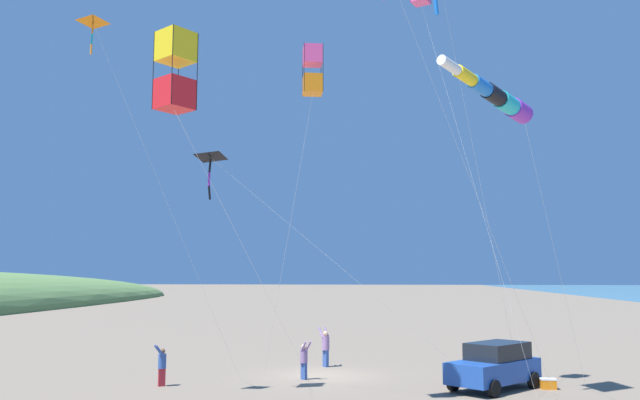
{
  "coord_description": "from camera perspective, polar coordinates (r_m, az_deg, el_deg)",
  "views": [
    {
      "loc": [
        3.56,
        -29.62,
        4.56
      ],
      "look_at": [
        0.9,
        -7.85,
        7.2
      ],
      "focal_mm": 35.5,
      "sensor_mm": 36.0,
      "label": 1
    }
  ],
  "objects": [
    {
      "name": "person_child_green_jacket",
      "position": [
        28.93,
        -1.45,
        -14.07
      ],
      "size": [
        0.61,
        0.59,
        1.7
      ],
      "color": "#335199",
      "rests_on": "ground_plane"
    },
    {
      "name": "kite_windsock_white_trailing",
      "position": [
        20.46,
        15.74,
        8.89
      ],
      "size": [
        6.47,
        11.09,
        10.46
      ],
      "color": "purple",
      "rests_on": "ground_plane"
    },
    {
      "name": "person_adult_flyer",
      "position": [
        32.81,
        0.5,
        -12.97
      ],
      "size": [
        0.68,
        0.7,
        1.95
      ],
      "color": "#335199",
      "rests_on": "ground_plane"
    },
    {
      "name": "cooler_box",
      "position": [
        28.27,
        19.87,
        -15.31
      ],
      "size": [
        0.62,
        0.42,
        0.42
      ],
      "color": "orange",
      "rests_on": "ground_plane"
    },
    {
      "name": "kite_delta_rainbow_low_near",
      "position": [
        26.03,
        -9.78,
        3.75
      ],
      "size": [
        11.59,
        3.75,
        9.6
      ],
      "color": "black",
      "rests_on": "ground_plane"
    },
    {
      "name": "kite_box_magenta_far_left",
      "position": [
        17.61,
        -12.9,
        11.25
      ],
      "size": [
        2.1,
        14.92,
        11.05
      ],
      "color": "yellow",
      "rests_on": "ground_plane"
    },
    {
      "name": "person_child_grey_jacket",
      "position": [
        28.03,
        -14.07,
        -14.11
      ],
      "size": [
        0.61,
        0.57,
        1.7
      ],
      "color": "#B72833",
      "rests_on": "ground_plane"
    },
    {
      "name": "kite_delta_striped_overhead",
      "position": [
        26.91,
        -19.68,
        14.6
      ],
      "size": [
        5.06,
        6.64,
        14.54
      ],
      "color": "orange",
      "rests_on": "ground_plane"
    },
    {
      "name": "ground_plane",
      "position": [
        30.18,
        0.11,
        -15.54
      ],
      "size": [
        600.0,
        600.0,
        0.0
      ],
      "primitive_type": "plane",
      "color": "#756654"
    },
    {
      "name": "kite_box_purple_drifting",
      "position": [
        23.58,
        -0.67,
        11.59
      ],
      "size": [
        3.56,
        7.18,
        12.93
      ],
      "color": "#EF4C93",
      "rests_on": "ground_plane"
    },
    {
      "name": "parked_car",
      "position": [
        27.44,
        15.47,
        -14.17
      ],
      "size": [
        4.2,
        4.47,
        1.85
      ],
      "color": "#1E479E",
      "rests_on": "ground_plane"
    }
  ]
}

